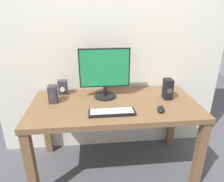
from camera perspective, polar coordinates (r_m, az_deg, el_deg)
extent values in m
plane|color=#4C4C51|center=(2.27, 0.61, -20.32)|extent=(6.00, 6.00, 0.00)
cube|color=silver|center=(2.07, -0.55, 21.35)|extent=(2.45, 0.04, 3.00)
cube|color=brown|center=(1.86, 0.70, -4.07)|extent=(1.52, 0.74, 0.05)
cube|color=brown|center=(1.87, -21.90, -19.44)|extent=(0.07, 0.07, 0.69)
cube|color=brown|center=(2.01, 23.47, -16.37)|extent=(0.07, 0.07, 0.69)
cube|color=brown|center=(2.37, -17.98, -9.14)|extent=(0.07, 0.07, 0.69)
cube|color=brown|center=(2.48, 16.58, -7.43)|extent=(0.07, 0.07, 0.69)
cylinder|color=black|center=(1.97, -1.97, -1.43)|extent=(0.21, 0.21, 0.02)
cylinder|color=black|center=(1.95, -2.00, 0.14)|extent=(0.04, 0.04, 0.10)
cube|color=black|center=(1.89, -2.11, 6.52)|extent=(0.47, 0.02, 0.37)
cube|color=#1E8C4C|center=(1.88, -2.08, 6.40)|extent=(0.45, 0.01, 0.34)
cube|color=black|center=(1.66, -0.05, -6.05)|extent=(0.38, 0.12, 0.02)
cube|color=silver|center=(1.66, -0.05, -5.62)|extent=(0.35, 0.10, 0.00)
ellipsoid|color=black|center=(1.75, 13.60, -4.98)|extent=(0.08, 0.12, 0.04)
cube|color=black|center=(1.98, 15.49, 0.57)|extent=(0.07, 0.10, 0.19)
cylinder|color=#3F3F44|center=(1.93, 16.01, 0.01)|extent=(0.05, 0.00, 0.05)
cube|color=#333338|center=(1.91, -16.39, -0.84)|extent=(0.07, 0.09, 0.16)
cylinder|color=#3F3F44|center=(1.87, -16.62, -1.39)|extent=(0.05, 0.00, 0.05)
cube|color=#333338|center=(2.07, -13.72, 1.01)|extent=(0.09, 0.07, 0.14)
cylinder|color=silver|center=(2.04, -13.84, 0.40)|extent=(0.05, 0.01, 0.05)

